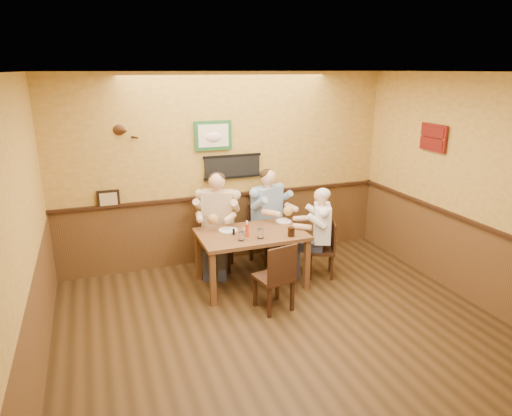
{
  "coord_description": "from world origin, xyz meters",
  "views": [
    {
      "loc": [
        -1.86,
        -3.86,
        2.82
      ],
      "look_at": [
        0.08,
        1.45,
        1.1
      ],
      "focal_mm": 32.0,
      "sensor_mm": 36.0,
      "label": 1
    }
  ],
  "objects": [
    {
      "name": "water_glass_left",
      "position": [
        -0.18,
        1.27,
        0.81
      ],
      "size": [
        0.1,
        0.1,
        0.12
      ],
      "primitive_type": "cylinder",
      "rotation": [
        0.0,
        0.0,
        0.41
      ],
      "color": "white",
      "rests_on": "dining_table"
    },
    {
      "name": "pepper_shaker",
      "position": [
        -0.21,
        1.5,
        0.79
      ],
      "size": [
        0.04,
        0.04,
        0.08
      ],
      "primitive_type": "cylinder",
      "rotation": [
        0.0,
        0.0,
        0.19
      ],
      "color": "black",
      "rests_on": "dining_table"
    },
    {
      "name": "plate_far_left",
      "position": [
        -0.24,
        1.67,
        0.76
      ],
      "size": [
        0.32,
        0.32,
        0.02
      ],
      "primitive_type": "cylinder",
      "rotation": [
        0.0,
        0.0,
        0.29
      ],
      "color": "silver",
      "rests_on": "dining_table"
    },
    {
      "name": "water_glass_mid",
      "position": [
        0.07,
        1.26,
        0.81
      ],
      "size": [
        0.11,
        0.11,
        0.13
      ],
      "primitive_type": "cylinder",
      "rotation": [
        0.0,
        0.0,
        -0.36
      ],
      "color": "white",
      "rests_on": "dining_table"
    },
    {
      "name": "chair_near_side",
      "position": [
        0.06,
        0.78,
        0.44
      ],
      "size": [
        0.47,
        0.47,
        0.87
      ],
      "primitive_type": null,
      "rotation": [
        0.0,
        0.0,
        3.33
      ],
      "color": "#331C10",
      "rests_on": "ground"
    },
    {
      "name": "diner_white_elder",
      "position": [
        1.05,
        1.43,
        0.58
      ],
      "size": [
        0.7,
        0.7,
        1.15
      ],
      "primitive_type": null,
      "rotation": [
        0.0,
        0.0,
        -1.99
      ],
      "color": "white",
      "rests_on": "ground"
    },
    {
      "name": "chair_right_end",
      "position": [
        1.05,
        1.43,
        0.4
      ],
      "size": [
        0.49,
        0.49,
        0.81
      ],
      "primitive_type": null,
      "rotation": [
        0.0,
        0.0,
        -1.99
      ],
      "color": "#331C10",
      "rests_on": "ground"
    },
    {
      "name": "salt_shaker",
      "position": [
        -0.07,
        1.48,
        0.79
      ],
      "size": [
        0.04,
        0.04,
        0.08
      ],
      "primitive_type": "cylinder",
      "rotation": [
        0.0,
        0.0,
        -0.24
      ],
      "color": "white",
      "rests_on": "dining_table"
    },
    {
      "name": "chair_back_right",
      "position": [
        0.52,
        2.17,
        0.45
      ],
      "size": [
        0.54,
        0.54,
        0.9
      ],
      "primitive_type": null,
      "rotation": [
        0.0,
        0.0,
        0.38
      ],
      "color": "#331C10",
      "rests_on": "ground"
    },
    {
      "name": "hot_sauce_bottle",
      "position": [
        -0.07,
        1.38,
        0.85
      ],
      "size": [
        0.06,
        0.06,
        0.19
      ],
      "primitive_type": "cylinder",
      "rotation": [
        0.0,
        0.0,
        -0.4
      ],
      "color": "red",
      "rests_on": "dining_table"
    },
    {
      "name": "room",
      "position": [
        0.13,
        0.17,
        1.69
      ],
      "size": [
        5.02,
        5.03,
        2.81
      ],
      "color": "#301F0E",
      "rests_on": "ground"
    },
    {
      "name": "cola_tumbler",
      "position": [
        0.47,
        1.19,
        0.81
      ],
      "size": [
        0.11,
        0.11,
        0.12
      ],
      "primitive_type": "cylinder",
      "rotation": [
        0.0,
        0.0,
        -0.27
      ],
      "color": "black",
      "rests_on": "dining_table"
    },
    {
      "name": "diner_blue_polo",
      "position": [
        0.52,
        2.17,
        0.64
      ],
      "size": [
        0.77,
        0.77,
        1.29
      ],
      "primitive_type": null,
      "rotation": [
        0.0,
        0.0,
        0.38
      ],
      "color": "#83A0C5",
      "rests_on": "ground"
    },
    {
      "name": "plate_far_right",
      "position": [
        0.61,
        1.77,
        0.76
      ],
      "size": [
        0.28,
        0.28,
        0.01
      ],
      "primitive_type": "cylinder",
      "rotation": [
        0.0,
        0.0,
        -0.32
      ],
      "color": "white",
      "rests_on": "dining_table"
    },
    {
      "name": "diner_tan_shirt",
      "position": [
        -0.24,
        2.14,
        0.65
      ],
      "size": [
        0.8,
        0.8,
        1.31
      ],
      "primitive_type": null,
      "rotation": [
        0.0,
        0.0,
        -0.42
      ],
      "color": "beige",
      "rests_on": "ground"
    },
    {
      "name": "chair_back_left",
      "position": [
        -0.24,
        2.14,
        0.46
      ],
      "size": [
        0.56,
        0.56,
        0.91
      ],
      "primitive_type": null,
      "rotation": [
        0.0,
        0.0,
        -0.42
      ],
      "color": "#331C10",
      "rests_on": "ground"
    },
    {
      "name": "dining_table",
      "position": [
        0.03,
        1.5,
        0.66
      ],
      "size": [
        1.4,
        0.9,
        0.75
      ],
      "color": "brown",
      "rests_on": "ground"
    }
  ]
}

